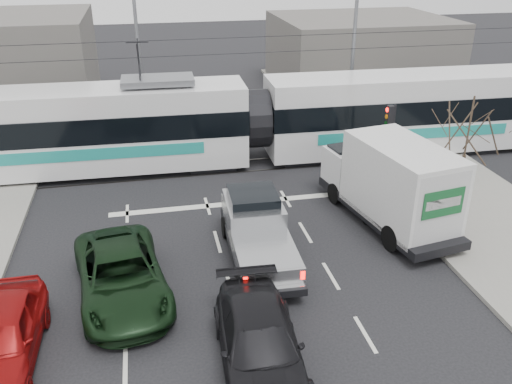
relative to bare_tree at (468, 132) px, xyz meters
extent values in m
plane|color=black|center=(-7.60, -2.50, -3.79)|extent=(120.00, 120.00, 0.00)
cube|color=#33302D|center=(-7.60, 7.50, -3.78)|extent=(60.00, 1.60, 0.03)
cube|color=#605B57|center=(4.40, 21.50, -1.29)|extent=(12.00, 10.00, 5.00)
cylinder|color=#47382B|center=(0.00, 0.00, -2.27)|extent=(0.14, 0.14, 2.75)
cylinder|color=#47382B|center=(0.00, 0.00, 0.23)|extent=(0.07, 0.07, 2.25)
cylinder|color=black|center=(-1.00, 4.00, -1.84)|extent=(0.12, 0.12, 3.60)
cube|color=black|center=(-1.20, 4.00, -0.54)|extent=(0.28, 0.28, 0.95)
cylinder|color=#FF0C07|center=(-1.35, 4.00, -0.24)|extent=(0.06, 0.20, 0.20)
cylinder|color=orange|center=(-1.35, 4.00, -0.54)|extent=(0.06, 0.20, 0.20)
cylinder|color=#05330C|center=(-1.35, 4.00, -0.84)|extent=(0.06, 0.20, 0.20)
cube|color=white|center=(-1.02, 3.85, -1.34)|extent=(0.02, 0.30, 0.40)
cylinder|color=slate|center=(-0.10, 11.50, 0.71)|extent=(0.20, 0.20, 9.00)
cylinder|color=slate|center=(-11.60, 13.50, 0.71)|extent=(0.20, 0.20, 9.00)
cylinder|color=black|center=(-7.60, 7.50, 1.71)|extent=(60.00, 0.03, 0.03)
cylinder|color=black|center=(-7.60, 7.50, 2.41)|extent=(60.00, 0.03, 0.03)
cube|color=white|center=(-13.91, 8.28, -2.66)|extent=(14.20, 3.33, 1.71)
cube|color=black|center=(-13.91, 8.28, -1.34)|extent=(14.27, 3.36, 1.17)
cube|color=white|center=(-13.91, 8.28, -0.29)|extent=(14.19, 3.21, 1.09)
cube|color=teal|center=(-13.95, 6.78, -2.35)|extent=(9.88, 0.28, 0.54)
cube|color=white|center=(1.44, 7.88, -2.66)|extent=(14.20, 3.33, 1.71)
cube|color=black|center=(1.44, 7.88, -1.34)|extent=(14.27, 3.36, 1.17)
cube|color=white|center=(1.44, 7.88, -0.29)|extent=(14.19, 3.21, 1.09)
cube|color=teal|center=(1.40, 6.39, -2.35)|extent=(9.88, 0.28, 0.54)
cylinder|color=black|center=(-6.23, 8.08, -1.57)|extent=(1.17, 2.87, 2.84)
cube|color=slate|center=(-10.84, 8.20, 0.51)|extent=(3.33, 1.86, 0.27)
cube|color=black|center=(-17.74, 8.38, -3.59)|extent=(2.26, 2.57, 0.39)
cube|color=black|center=(-8.54, 8.14, -3.59)|extent=(2.26, 2.57, 0.39)
cube|color=black|center=(-3.93, 8.02, -3.59)|extent=(2.26, 2.57, 0.39)
cube|color=black|center=(5.28, 7.78, -3.59)|extent=(2.26, 2.57, 0.39)
cube|color=black|center=(-8.07, -1.05, -3.25)|extent=(2.17, 5.82, 0.25)
cube|color=#A2A3A6|center=(-8.03, -0.01, -2.55)|extent=(2.02, 2.48, 1.14)
cube|color=black|center=(-8.03, 0.09, -1.96)|extent=(1.74, 1.78, 0.55)
cube|color=#A2A3A6|center=(-7.99, 1.37, -2.78)|extent=(1.92, 1.10, 0.55)
cube|color=#A2A3A6|center=(-8.11, -2.31, -2.85)|extent=(2.03, 2.65, 0.65)
cube|color=silver|center=(-8.16, -3.81, -3.12)|extent=(1.83, 0.24, 0.18)
cube|color=#FF0C07|center=(-9.03, -3.67, -2.75)|extent=(0.14, 0.08, 0.28)
cube|color=#FF0C07|center=(-7.28, -3.72, -2.75)|extent=(0.14, 0.08, 0.28)
cylinder|color=black|center=(-8.92, 0.82, -3.40)|extent=(0.30, 0.80, 0.79)
cylinder|color=black|center=(-7.09, 0.76, -3.40)|extent=(0.30, 0.80, 0.79)
cylinder|color=black|center=(-9.04, -2.86, -3.40)|extent=(0.30, 0.80, 0.79)
cylinder|color=black|center=(-7.21, -2.92, -3.40)|extent=(0.30, 0.80, 0.79)
cube|color=black|center=(-2.54, 0.71, -3.25)|extent=(3.49, 7.18, 0.34)
cube|color=white|center=(-2.98, 3.28, -2.42)|extent=(2.49, 2.01, 1.57)
cube|color=black|center=(-3.01, 3.42, -1.83)|extent=(2.09, 1.41, 0.59)
cube|color=silver|center=(-2.43, 0.03, -1.80)|extent=(3.11, 5.01, 2.90)
cube|color=silver|center=(-2.04, -2.26, -1.80)|extent=(2.05, 0.40, 2.55)
cube|color=#125125|center=(-2.03, -2.31, -1.57)|extent=(1.63, 0.30, 0.99)
cube|color=black|center=(-2.00, -2.48, -3.35)|extent=(2.13, 0.60, 0.18)
cylinder|color=black|center=(-3.94, 2.70, -3.35)|extent=(0.44, 0.92, 0.88)
cylinder|color=black|center=(-1.89, 3.05, -3.35)|extent=(0.44, 0.92, 0.88)
cylinder|color=black|center=(-3.24, -1.37, -3.30)|extent=(0.46, 1.02, 0.98)
cylinder|color=black|center=(-1.19, -1.02, -3.30)|extent=(0.46, 1.02, 0.98)
cube|color=black|center=(-2.57, 2.20, -3.28)|extent=(1.89, 4.71, 0.23)
cube|color=black|center=(-2.60, 3.04, -2.63)|extent=(1.75, 2.01, 1.07)
cube|color=black|center=(-2.60, 3.13, -2.07)|extent=(1.51, 1.45, 0.51)
cube|color=black|center=(-2.64, 4.15, -2.84)|extent=(1.66, 0.90, 0.51)
cube|color=black|center=(-2.53, 1.18, -2.91)|extent=(1.76, 2.15, 0.60)
cube|color=silver|center=(-2.49, -0.03, -3.16)|extent=(1.59, 0.22, 0.17)
cube|color=#590505|center=(-3.25, 0.04, -2.82)|extent=(0.13, 0.08, 0.26)
cube|color=#590505|center=(-1.73, 0.09, -2.82)|extent=(0.13, 0.08, 0.26)
cylinder|color=black|center=(-3.41, 3.66, -3.42)|extent=(0.29, 0.75, 0.74)
cylinder|color=black|center=(-1.83, 3.72, -3.42)|extent=(0.29, 0.75, 0.74)
cylinder|color=black|center=(-3.30, 0.68, -3.42)|extent=(0.29, 0.75, 0.74)
cylinder|color=black|center=(-1.72, 0.74, -3.42)|extent=(0.29, 0.75, 0.74)
imported|color=black|center=(-12.67, -2.25, -3.01)|extent=(3.33, 5.91, 1.56)
imported|color=#980D0E|center=(-15.72, -4.55, -2.98)|extent=(1.99, 4.80, 1.63)
imported|color=black|center=(-9.12, -6.12, -3.04)|extent=(2.38, 5.31, 1.51)
camera|label=1|loc=(-11.46, -16.81, 6.50)|focal=38.00mm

